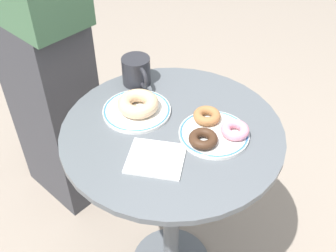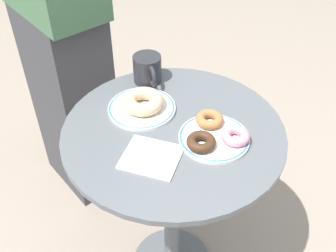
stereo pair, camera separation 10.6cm
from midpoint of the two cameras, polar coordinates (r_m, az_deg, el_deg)
cafe_table at (r=1.26m, az=-1.93°, el=-7.69°), size 0.62×0.62×0.71m
plate_left at (r=1.17m, az=-7.05°, el=2.09°), size 0.20×0.20×0.01m
plate_right at (r=1.09m, az=3.76°, el=-1.13°), size 0.19×0.19×0.01m
donut_glazed at (r=1.15m, az=-6.90°, el=3.06°), size 0.12×0.12×0.04m
donut_pink_frosted at (r=1.07m, az=6.67°, el=-0.67°), size 0.10×0.10×0.03m
donut_cinnamon at (r=1.11m, az=2.81°, el=1.34°), size 0.09×0.09×0.03m
donut_chocolate at (r=1.04m, az=2.09°, el=-1.95°), size 0.09×0.09×0.03m
paper_napkin at (r=1.02m, az=-4.74°, el=-4.74°), size 0.15×0.13×0.01m
coffee_mug at (r=1.26m, az=-6.88°, el=7.62°), size 0.10×0.11×0.09m
person_figure at (r=1.49m, az=-20.47°, el=13.59°), size 0.46×0.38×1.65m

